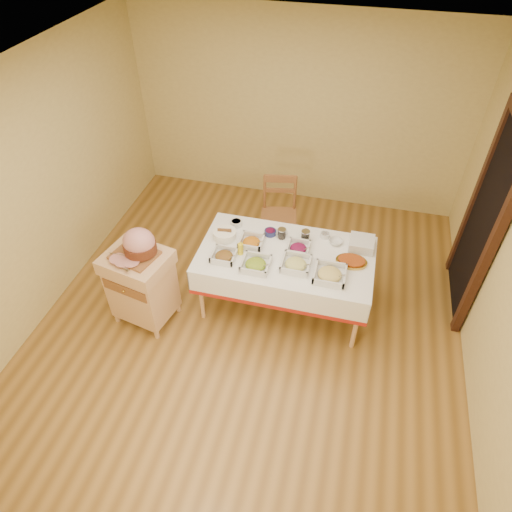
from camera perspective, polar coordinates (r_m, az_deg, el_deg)
The scene contains 23 objects.
room_shell at distance 4.23m, azimuth -0.70°, elevation 3.81°, with size 5.00×5.00×5.00m.
doorway at distance 5.15m, azimuth 26.68°, elevation 4.01°, with size 0.09×1.10×2.20m.
dining_table at distance 4.86m, azimuth 3.69°, elevation -1.13°, with size 1.82×1.02×0.76m.
butcher_cart at distance 4.93m, azimuth -14.14°, elevation -3.36°, with size 0.72×0.64×0.89m.
dining_chair at distance 5.72m, azimuth 2.88°, elevation 5.24°, with size 0.51×0.49×0.97m.
ham_on_board at distance 4.59m, azimuth -14.48°, elevation 1.36°, with size 0.45×0.43×0.30m.
serving_dish_a at distance 4.68m, azimuth -4.03°, elevation 0.02°, with size 0.25×0.24×0.11m.
serving_dish_b at distance 4.57m, azimuth -0.03°, elevation -1.03°, with size 0.28×0.28×0.11m.
serving_dish_c at distance 4.59m, azimuth 4.99°, elevation -1.01°, with size 0.29×0.29×0.12m.
serving_dish_d at distance 4.52m, azimuth 9.21°, elevation -2.27°, with size 0.31×0.31×0.12m.
serving_dish_e at distance 4.83m, azimuth -0.57°, elevation 1.78°, with size 0.26×0.25×0.12m.
serving_dish_f at distance 4.78m, azimuth 5.32°, elevation 1.02°, with size 0.24×0.23×0.11m.
small_bowl_left at distance 5.10m, azimuth -2.49°, elevation 4.16°, with size 0.13×0.13×0.06m.
small_bowl_mid at distance 4.97m, azimuth 1.80°, elevation 3.01°, with size 0.13×0.13×0.05m.
small_bowl_right at distance 4.99m, azimuth 8.61°, elevation 2.63°, with size 0.10×0.10×0.05m.
bowl_white_imported at distance 4.99m, azimuth 3.17°, elevation 2.90°, with size 0.14×0.14×0.03m, color silver.
bowl_small_imported at distance 4.93m, azimuth 9.94°, elevation 1.77°, with size 0.14×0.14×0.04m, color silver.
preserve_jar_left at distance 4.92m, azimuth 3.24°, elevation 2.78°, with size 0.09×0.09×0.12m.
preserve_jar_right at distance 4.91m, azimuth 6.19°, elevation 2.51°, with size 0.10×0.10×0.12m.
mustard_bottle at distance 4.70m, azimuth -1.94°, elevation 0.97°, with size 0.05×0.05×0.17m.
bread_basket at distance 4.92m, azimuth -3.93°, elevation 2.73°, with size 0.25×0.25×0.11m.
plate_stack at distance 4.91m, azimuth 13.06°, elevation 1.52°, with size 0.25×0.25×0.11m.
brass_platter at distance 4.73m, azimuth 11.85°, elevation -0.65°, with size 0.32×0.23×0.04m.
Camera 1 is at (0.87, -3.21, 3.91)m, focal length 32.00 mm.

